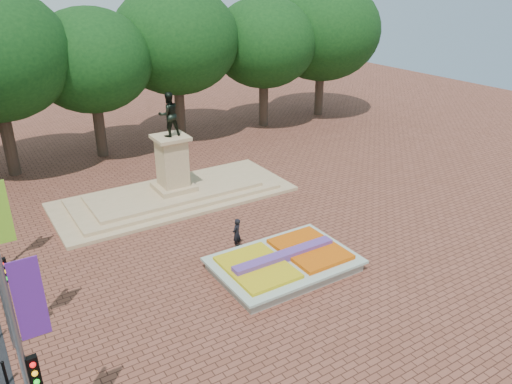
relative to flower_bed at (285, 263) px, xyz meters
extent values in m
plane|color=brown|center=(-1.03, 2.00, -0.38)|extent=(90.00, 90.00, 0.00)
cube|color=gray|center=(-0.03, 0.00, -0.15)|extent=(6.00, 4.00, 0.45)
cube|color=beige|center=(-0.03, 0.00, 0.12)|extent=(6.30, 4.30, 0.12)
cube|color=orange|center=(1.42, 0.00, 0.25)|extent=(2.60, 3.40, 0.22)
cube|color=gold|center=(-1.48, 0.00, 0.24)|extent=(2.60, 3.40, 0.18)
cube|color=#4E2D7E|center=(-0.03, 0.00, 0.34)|extent=(5.20, 0.55, 0.38)
cube|color=tan|center=(-1.03, 10.00, -0.28)|extent=(14.00, 6.00, 0.20)
cube|color=tan|center=(-1.03, 10.00, -0.08)|extent=(12.00, 5.00, 0.20)
cube|color=tan|center=(-1.03, 10.00, 0.12)|extent=(10.00, 4.00, 0.20)
cube|color=tan|center=(-1.03, 10.00, 0.37)|extent=(2.20, 2.20, 0.30)
cube|color=tan|center=(-1.03, 10.00, 1.92)|extent=(1.50, 1.50, 2.80)
cube|color=tan|center=(-1.03, 10.00, 3.42)|extent=(1.90, 1.90, 0.20)
imported|color=black|center=(-1.03, 10.00, 4.77)|extent=(1.22, 0.95, 2.50)
cylinder|color=#33251B|center=(-9.03, 20.00, 1.62)|extent=(0.80, 0.80, 4.00)
cylinder|color=#33251B|center=(-2.03, 20.00, 1.62)|extent=(0.80, 0.80, 4.00)
ellipsoid|color=black|center=(-2.03, 20.00, 6.32)|extent=(8.80, 8.80, 7.48)
cylinder|color=#33251B|center=(4.97, 20.00, 1.62)|extent=(0.80, 0.80, 4.00)
ellipsoid|color=black|center=(4.97, 20.00, 6.32)|extent=(8.80, 8.80, 7.48)
cylinder|color=#33251B|center=(11.97, 20.00, 1.62)|extent=(0.80, 0.80, 4.00)
ellipsoid|color=black|center=(11.97, 20.00, 6.32)|extent=(8.80, 8.80, 7.48)
cylinder|color=#33251B|center=(18.97, 20.00, 1.62)|extent=(0.80, 0.80, 4.00)
ellipsoid|color=black|center=(18.97, 20.00, 6.32)|extent=(8.80, 8.80, 7.48)
cylinder|color=slate|center=(-11.23, -4.50, 3.12)|extent=(0.16, 0.16, 7.00)
cube|color=#5A2087|center=(-10.78, -4.50, 4.92)|extent=(0.70, 0.04, 2.20)
cube|color=black|center=(-11.03, -4.50, 2.82)|extent=(0.28, 0.18, 0.90)
cube|color=black|center=(-11.03, 1.00, 2.82)|extent=(0.28, 0.18, 0.90)
cylinder|color=black|center=(-11.73, -0.80, 0.07)|extent=(0.10, 0.10, 0.90)
sphere|color=black|center=(-11.73, -0.80, 0.54)|extent=(0.12, 0.12, 0.12)
imported|color=black|center=(-0.84, 2.88, 0.41)|extent=(0.69, 0.62, 1.58)
camera|label=1|loc=(-11.45, -15.73, 12.07)|focal=35.00mm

